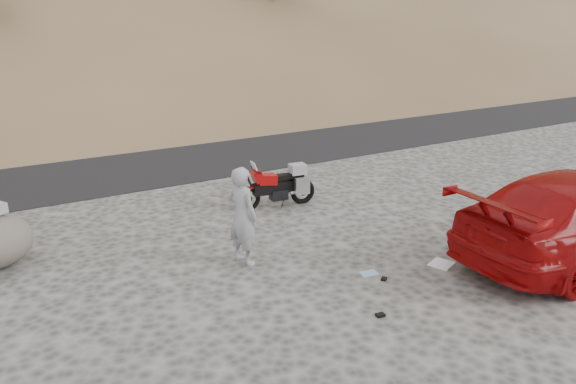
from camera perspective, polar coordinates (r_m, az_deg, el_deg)
name	(u,v)px	position (r m, az deg, el deg)	size (l,w,h in m)	color
ground	(308,254)	(11.06, 2.07, -6.30)	(140.00, 140.00, 0.00)	#3C3A38
road	(161,154)	(18.86, -12.76, 3.76)	(120.00, 7.00, 0.05)	black
motorcycle	(280,186)	(13.43, -0.83, 0.60)	(2.03, 0.72, 1.21)	black
man	(244,262)	(10.75, -4.51, -7.12)	(0.69, 0.45, 1.88)	#95959A
gear_white_cloth	(441,264)	(11.02, 15.32, -7.05)	(0.44, 0.39, 0.01)	white
gear_blue_mat	(458,242)	(11.92, 16.85, -4.84)	(0.16, 0.16, 0.39)	#1C4CAB
gear_bottle	(502,242)	(12.13, 20.95, -4.75)	(0.08, 0.08, 0.21)	#1C4CAB
gear_glove_a	(380,315)	(9.10, 9.35, -12.23)	(0.14, 0.10, 0.04)	black
gear_glove_b	(384,279)	(10.20, 9.71, -8.69)	(0.12, 0.09, 0.04)	black
gear_blue_cloth	(369,273)	(10.39, 8.23, -8.17)	(0.32, 0.23, 0.01)	#91BCE0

